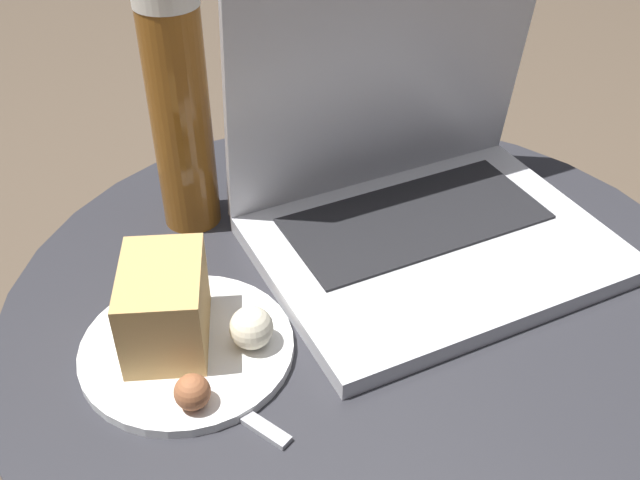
{
  "coord_description": "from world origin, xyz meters",
  "views": [
    {
      "loc": [
        -0.32,
        -0.41,
        0.95
      ],
      "look_at": [
        -0.04,
        0.02,
        0.55
      ],
      "focal_mm": 42.0,
      "sensor_mm": 36.0,
      "label": 1
    }
  ],
  "objects": [
    {
      "name": "snack_plate",
      "position": [
        -0.17,
        0.03,
        0.51
      ],
      "size": [
        0.18,
        0.18,
        0.08
      ],
      "color": "white",
      "rests_on": "table"
    },
    {
      "name": "laptop",
      "position": [
        0.1,
        0.06,
        0.54
      ],
      "size": [
        0.36,
        0.29,
        0.27
      ],
      "color": "silver",
      "rests_on": "table"
    },
    {
      "name": "fork",
      "position": [
        -0.18,
        -0.01,
        0.49
      ],
      "size": [
        0.08,
        0.17,
        0.01
      ],
      "color": "#B2B2B7",
      "rests_on": "table"
    },
    {
      "name": "table",
      "position": [
        0.0,
        0.0,
        0.35
      ],
      "size": [
        0.68,
        0.68,
        0.48
      ],
      "color": "black",
      "rests_on": "ground_plane"
    },
    {
      "name": "beer_glass",
      "position": [
        -0.08,
        0.21,
        0.61
      ],
      "size": [
        0.06,
        0.06,
        0.26
      ],
      "color": "brown",
      "rests_on": "table"
    }
  ]
}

